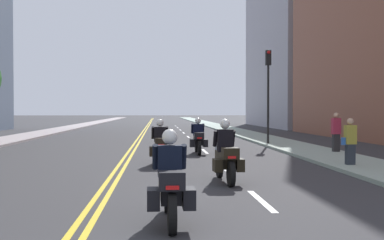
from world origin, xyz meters
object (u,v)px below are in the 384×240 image
object	(u,v)px
motorcycle_1	(226,157)
motorcycle_2	(160,146)
motorcycle_0	(170,186)
pedestrian_1	(350,142)
motorcycle_3	(198,139)
pedestrian_0	(336,133)
traffic_light_near	(268,80)

from	to	relation	value
motorcycle_1	motorcycle_2	size ratio (longest dim) A/B	1.07
motorcycle_0	pedestrian_1	bearing A→B (deg)	48.93
motorcycle_1	motorcycle_3	bearing A→B (deg)	87.32
motorcycle_0	motorcycle_2	world-z (taller)	motorcycle_2
motorcycle_3	pedestrian_1	world-z (taller)	pedestrian_1
motorcycle_3	pedestrian_0	world-z (taller)	pedestrian_0
motorcycle_1	motorcycle_3	distance (m)	8.22
motorcycle_0	pedestrian_0	size ratio (longest dim) A/B	1.23
traffic_light_near	motorcycle_1	bearing A→B (deg)	-107.76
motorcycle_3	motorcycle_1	bearing A→B (deg)	-89.38
motorcycle_3	traffic_light_near	size ratio (longest dim) A/B	0.43
traffic_light_near	pedestrian_1	size ratio (longest dim) A/B	3.13
traffic_light_near	pedestrian_0	bearing A→B (deg)	-72.58
traffic_light_near	pedestrian_1	bearing A→B (deg)	-88.17
motorcycle_2	motorcycle_3	size ratio (longest dim) A/B	0.95
motorcycle_2	motorcycle_0	bearing A→B (deg)	-91.99
traffic_light_near	pedestrian_0	xyz separation A→B (m)	(1.69, -5.40, -2.59)
motorcycle_1	traffic_light_near	size ratio (longest dim) A/B	0.44
motorcycle_1	pedestrian_1	size ratio (longest dim) A/B	1.38
motorcycle_0	pedestrian_0	distance (m)	14.15
pedestrian_0	pedestrian_1	distance (m)	4.99
pedestrian_0	traffic_light_near	bearing A→B (deg)	100.25
motorcycle_2	traffic_light_near	xyz separation A→B (m)	(5.85, 8.83, 2.86)
motorcycle_2	pedestrian_1	size ratio (longest dim) A/B	1.29
motorcycle_1	motorcycle_2	world-z (taller)	motorcycle_1
motorcycle_0	motorcycle_3	world-z (taller)	motorcycle_0
motorcycle_2	pedestrian_1	world-z (taller)	pedestrian_1
motorcycle_1	motorcycle_2	xyz separation A→B (m)	(-1.69, 4.17, -0.01)
motorcycle_0	pedestrian_1	size ratio (longest dim) A/B	1.34
motorcycle_2	pedestrian_0	xyz separation A→B (m)	(7.55, 3.43, 0.26)
motorcycle_0	motorcycle_1	world-z (taller)	motorcycle_1
pedestrian_1	traffic_light_near	bearing A→B (deg)	-92.75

